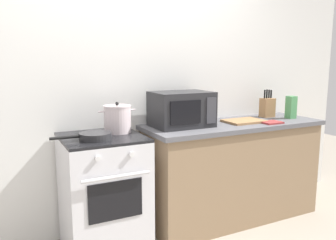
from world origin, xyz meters
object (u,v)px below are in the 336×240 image
at_px(frying_pan, 94,136).
at_px(oven_mitt, 271,122).
at_px(knife_block, 267,107).
at_px(cutting_board, 244,121).
at_px(pasta_box, 291,107).
at_px(stock_pot, 117,119).
at_px(microwave, 181,109).
at_px(stove, 104,194).

distance_m(frying_pan, oven_mitt, 1.61).
xyz_separation_m(knife_block, oven_mitt, (-0.22, -0.30, -0.09)).
height_order(cutting_board, pasta_box, pasta_box).
relative_size(frying_pan, pasta_box, 1.98).
height_order(knife_block, oven_mitt, knife_block).
relative_size(stock_pot, microwave, 0.61).
bearing_deg(pasta_box, cutting_board, 176.89).
bearing_deg(knife_block, oven_mitt, -126.23).
distance_m(stock_pot, frying_pan, 0.29).
height_order(frying_pan, pasta_box, pasta_box).
xyz_separation_m(microwave, pasta_box, (1.17, -0.11, -0.04)).
distance_m(cutting_board, knife_block, 0.44).
bearing_deg(pasta_box, oven_mitt, -160.54).
relative_size(pasta_box, oven_mitt, 1.22).
bearing_deg(pasta_box, knife_block, 131.07).
distance_m(microwave, cutting_board, 0.64).
relative_size(stove, oven_mitt, 5.11).
height_order(microwave, pasta_box, microwave).
height_order(stove, microwave, microwave).
bearing_deg(oven_mitt, microwave, 163.52).
bearing_deg(stock_pot, pasta_box, -3.43).
bearing_deg(knife_block, stove, -175.39).
bearing_deg(oven_mitt, cutting_board, 138.93).
bearing_deg(stove, cutting_board, 0.05).
relative_size(cutting_board, pasta_box, 1.64).
distance_m(stove, oven_mitt, 1.61).
bearing_deg(oven_mitt, frying_pan, 177.52).
distance_m(stock_pot, cutting_board, 1.20).
xyz_separation_m(frying_pan, oven_mitt, (1.61, -0.07, -0.02)).
distance_m(stock_pot, pasta_box, 1.75).
relative_size(frying_pan, knife_block, 1.57).
bearing_deg(cutting_board, knife_block, 19.14).
bearing_deg(frying_pan, cutting_board, 3.62).
xyz_separation_m(frying_pan, knife_block, (1.83, 0.23, 0.07)).
height_order(cutting_board, oven_mitt, cutting_board).
bearing_deg(stock_pot, knife_block, 2.34).
distance_m(frying_pan, pasta_box, 1.98).
height_order(frying_pan, microwave, microwave).
bearing_deg(oven_mitt, pasta_box, 19.46).
relative_size(stock_pot, frying_pan, 0.70).
bearing_deg(stove, frying_pan, -131.15).
distance_m(frying_pan, cutting_board, 1.43).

